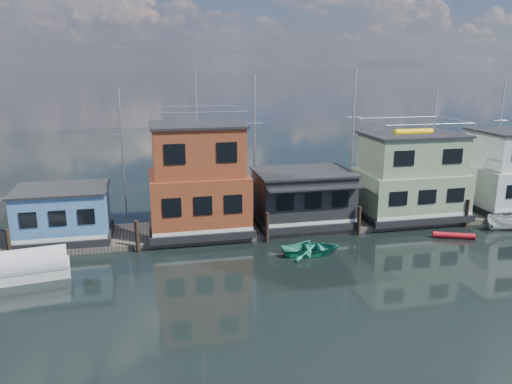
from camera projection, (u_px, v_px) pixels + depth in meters
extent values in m
plane|color=black|center=(375.00, 292.00, 27.81)|extent=(160.00, 160.00, 0.00)
cube|color=#595147|center=(308.00, 224.00, 39.11)|extent=(48.00, 5.00, 0.40)
cube|color=black|center=(65.00, 235.00, 35.23)|extent=(6.40, 4.90, 0.50)
cube|color=#4D7EB2|center=(63.00, 211.00, 34.80)|extent=(6.00, 4.50, 3.00)
cube|color=black|center=(61.00, 189.00, 34.41)|extent=(6.30, 4.80, 0.16)
cube|color=black|center=(200.00, 226.00, 37.22)|extent=(7.40, 5.90, 0.50)
cube|color=brown|center=(199.00, 198.00, 36.69)|extent=(7.00, 5.50, 3.74)
cube|color=brown|center=(197.00, 150.00, 35.80)|extent=(6.30, 4.95, 3.46)
cube|color=black|center=(197.00, 125.00, 35.35)|extent=(6.65, 5.23, 0.16)
cylinder|color=silver|center=(196.00, 95.00, 34.83)|extent=(0.08, 0.08, 4.00)
cube|color=black|center=(302.00, 219.00, 38.89)|extent=(7.40, 5.40, 0.50)
cube|color=black|center=(303.00, 194.00, 38.41)|extent=(7.00, 5.00, 3.40)
cube|color=black|center=(303.00, 172.00, 37.96)|extent=(7.30, 5.30, 0.16)
cube|color=black|center=(315.00, 188.00, 35.46)|extent=(7.00, 1.20, 0.12)
cube|color=black|center=(407.00, 211.00, 40.77)|extent=(8.40, 5.90, 0.50)
cube|color=gray|center=(409.00, 190.00, 40.32)|extent=(8.00, 5.50, 3.12)
cube|color=gray|center=(412.00, 153.00, 39.58)|extent=(7.20, 4.95, 2.88)
cube|color=black|center=(413.00, 134.00, 39.20)|extent=(7.60, 5.23, 0.16)
cylinder|color=#FFBD04|center=(413.00, 132.00, 39.16)|extent=(3.20, 0.56, 0.56)
cylinder|color=#2D2116|center=(9.00, 245.00, 31.85)|extent=(0.28, 0.28, 2.20)
cylinder|color=#2D2116|center=(137.00, 236.00, 33.52)|extent=(0.28, 0.28, 2.20)
cylinder|color=#2D2116|center=(267.00, 227.00, 35.40)|extent=(0.28, 0.28, 2.20)
cylinder|color=#2D2116|center=(359.00, 221.00, 36.86)|extent=(0.28, 0.28, 2.20)
cylinder|color=#2D2116|center=(467.00, 213.00, 38.74)|extent=(0.28, 0.28, 2.20)
cylinder|color=silver|center=(123.00, 154.00, 40.60)|extent=(0.16, 0.16, 10.50)
cylinder|color=silver|center=(121.00, 135.00, 40.21)|extent=(1.40, 0.06, 0.06)
cylinder|color=silver|center=(254.00, 143.00, 42.78)|extent=(0.16, 0.16, 11.50)
cylinder|color=silver|center=(254.00, 123.00, 42.35)|extent=(1.40, 0.06, 0.06)
cylinder|color=silver|center=(353.00, 137.00, 44.60)|extent=(0.16, 0.16, 12.00)
cylinder|color=silver|center=(354.00, 117.00, 44.15)|extent=(1.40, 0.06, 0.06)
cylinder|color=silver|center=(432.00, 145.00, 46.52)|extent=(0.16, 0.16, 10.00)
cylinder|color=silver|center=(434.00, 129.00, 46.14)|extent=(1.40, 0.06, 0.06)
cylinder|color=silver|center=(498.00, 138.00, 47.85)|extent=(0.16, 0.16, 11.00)
cylinder|color=silver|center=(500.00, 120.00, 47.44)|extent=(1.40, 0.06, 0.06)
cube|color=beige|center=(27.00, 272.00, 29.51)|extent=(5.01, 2.53, 0.80)
cylinder|color=#B7B6BB|center=(26.00, 265.00, 29.40)|extent=(4.80, 2.61, 1.94)
cylinder|color=red|center=(454.00, 235.00, 36.36)|extent=(2.89, 1.49, 0.43)
imported|color=white|center=(509.00, 222.00, 38.12)|extent=(3.58, 2.17, 1.30)
imported|color=teal|center=(311.00, 248.00, 33.27)|extent=(4.12, 3.05, 0.82)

